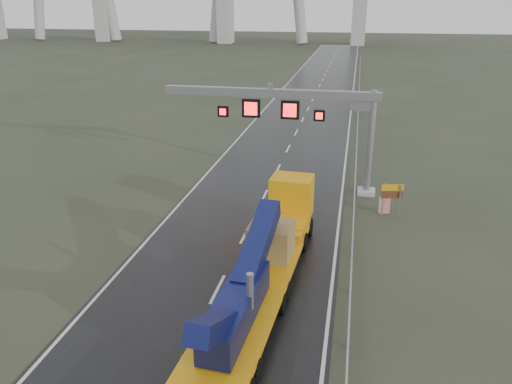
% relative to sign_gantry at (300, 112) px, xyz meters
% --- Properties ---
extents(ground, '(400.00, 400.00, 0.00)m').
position_rel_sign_gantry_xyz_m(ground, '(-2.10, -17.99, -5.61)').
color(ground, '#303726').
rests_on(ground, ground).
extents(road, '(11.00, 200.00, 0.02)m').
position_rel_sign_gantry_xyz_m(road, '(-2.10, 22.01, -5.60)').
color(road, black).
rests_on(road, ground).
extents(guardrail, '(0.20, 140.00, 1.40)m').
position_rel_sign_gantry_xyz_m(guardrail, '(4.00, 12.01, -4.91)').
color(guardrail, gray).
rests_on(guardrail, ground).
extents(sign_gantry, '(14.90, 1.20, 7.42)m').
position_rel_sign_gantry_xyz_m(sign_gantry, '(0.00, 0.00, 0.00)').
color(sign_gantry, silver).
rests_on(sign_gantry, ground).
extents(heavy_haul_truck, '(3.62, 17.61, 4.11)m').
position_rel_sign_gantry_xyz_m(heavy_haul_truck, '(0.04, -13.32, -4.02)').
color(heavy_haul_truck, gold).
rests_on(heavy_haul_truck, ground).
extents(exit_sign_pair, '(1.32, 0.36, 2.31)m').
position_rel_sign_gantry_xyz_m(exit_sign_pair, '(6.20, -4.07, -4.00)').
color(exit_sign_pair, gray).
rests_on(exit_sign_pair, ground).
extents(striped_barrier, '(0.69, 0.48, 1.07)m').
position_rel_sign_gantry_xyz_m(striped_barrier, '(5.89, -3.16, -5.08)').
color(striped_barrier, red).
rests_on(striped_barrier, ground).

